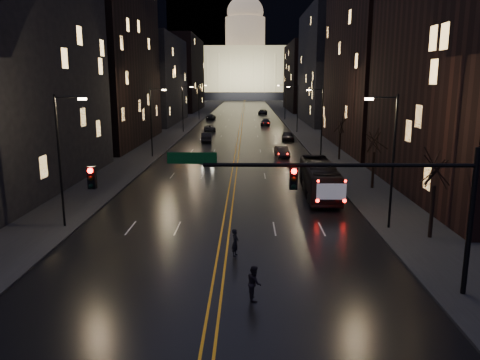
{
  "coord_description": "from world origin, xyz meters",
  "views": [
    {
      "loc": [
        1.45,
        -20.33,
        9.83
      ],
      "look_at": [
        0.96,
        10.12,
        3.36
      ],
      "focal_mm": 35.0,
      "sensor_mm": 36.0,
      "label": 1
    }
  ],
  "objects_px": {
    "bus": "(319,179)",
    "oncoming_car_b": "(206,137)",
    "traffic_signal": "(347,189)",
    "pedestrian_a": "(235,243)",
    "pedestrian_b": "(254,283)",
    "receding_car_a": "(282,152)",
    "oncoming_car_a": "(209,156)"
  },
  "relations": [
    {
      "from": "pedestrian_a",
      "to": "receding_car_a",
      "type": "bearing_deg",
      "value": 8.84
    },
    {
      "from": "traffic_signal",
      "to": "oncoming_car_b",
      "type": "bearing_deg",
      "value": 101.3
    },
    {
      "from": "bus",
      "to": "pedestrian_a",
      "type": "distance_m",
      "value": 16.05
    },
    {
      "from": "traffic_signal",
      "to": "pedestrian_b",
      "type": "bearing_deg",
      "value": -173.79
    },
    {
      "from": "oncoming_car_a",
      "to": "pedestrian_b",
      "type": "bearing_deg",
      "value": 102.31
    },
    {
      "from": "bus",
      "to": "receding_car_a",
      "type": "height_order",
      "value": "bus"
    },
    {
      "from": "receding_car_a",
      "to": "oncoming_car_a",
      "type": "bearing_deg",
      "value": -164.48
    },
    {
      "from": "bus",
      "to": "oncoming_car_b",
      "type": "xyz_separation_m",
      "value": [
        -12.97,
        36.54,
        -0.71
      ]
    },
    {
      "from": "pedestrian_a",
      "to": "pedestrian_b",
      "type": "bearing_deg",
      "value": -152.35
    },
    {
      "from": "oncoming_car_a",
      "to": "pedestrian_a",
      "type": "xyz_separation_m",
      "value": [
        4.15,
        -32.11,
        0.07
      ]
    },
    {
      "from": "traffic_signal",
      "to": "oncoming_car_b",
      "type": "xyz_separation_m",
      "value": [
        -11.19,
        56.0,
        -4.32
      ]
    },
    {
      "from": "oncoming_car_a",
      "to": "receding_car_a",
      "type": "bearing_deg",
      "value": -154.95
    },
    {
      "from": "oncoming_car_b",
      "to": "receding_car_a",
      "type": "distance_m",
      "value": 19.07
    },
    {
      "from": "traffic_signal",
      "to": "pedestrian_a",
      "type": "distance_m",
      "value": 8.36
    },
    {
      "from": "bus",
      "to": "oncoming_car_a",
      "type": "bearing_deg",
      "value": 123.64
    },
    {
      "from": "bus",
      "to": "oncoming_car_a",
      "type": "relative_size",
      "value": 2.51
    },
    {
      "from": "bus",
      "to": "receding_car_a",
      "type": "distance_m",
      "value": 21.25
    },
    {
      "from": "oncoming_car_b",
      "to": "receding_car_a",
      "type": "height_order",
      "value": "oncoming_car_b"
    },
    {
      "from": "bus",
      "to": "traffic_signal",
      "type": "bearing_deg",
      "value": -93.69
    },
    {
      "from": "pedestrian_a",
      "to": "oncoming_car_b",
      "type": "bearing_deg",
      "value": 23.95
    },
    {
      "from": "oncoming_car_b",
      "to": "pedestrian_b",
      "type": "bearing_deg",
      "value": 92.92
    },
    {
      "from": "traffic_signal",
      "to": "oncoming_car_a",
      "type": "distance_m",
      "value": 38.51
    },
    {
      "from": "oncoming_car_b",
      "to": "receding_car_a",
      "type": "bearing_deg",
      "value": 122.06
    },
    {
      "from": "pedestrian_b",
      "to": "receding_car_a",
      "type": "bearing_deg",
      "value": -14.52
    },
    {
      "from": "oncoming_car_a",
      "to": "receding_car_a",
      "type": "height_order",
      "value": "oncoming_car_a"
    },
    {
      "from": "traffic_signal",
      "to": "bus",
      "type": "relative_size",
      "value": 1.61
    },
    {
      "from": "bus",
      "to": "pedestrian_a",
      "type": "bearing_deg",
      "value": -114.03
    },
    {
      "from": "traffic_signal",
      "to": "pedestrian_a",
      "type": "xyz_separation_m",
      "value": [
        -5.14,
        5.0,
        -4.31
      ]
    },
    {
      "from": "oncoming_car_b",
      "to": "pedestrian_a",
      "type": "distance_m",
      "value": 51.36
    },
    {
      "from": "oncoming_car_b",
      "to": "traffic_signal",
      "type": "bearing_deg",
      "value": 97.09
    },
    {
      "from": "oncoming_car_a",
      "to": "pedestrian_b",
      "type": "distance_m",
      "value": 37.92
    },
    {
      "from": "receding_car_a",
      "to": "pedestrian_a",
      "type": "bearing_deg",
      "value": -103.39
    }
  ]
}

